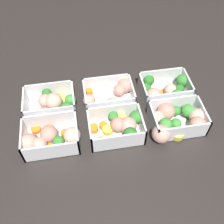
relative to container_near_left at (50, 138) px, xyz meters
name	(u,v)px	position (x,y,z in m)	size (l,w,h in m)	color
ground_plane	(112,116)	(0.18, 0.06, -0.02)	(4.00, 4.00, 0.00)	#282321
container_near_left	(50,138)	(0.00, 0.00, 0.00)	(0.17, 0.11, 0.06)	white
container_near_center	(121,126)	(0.19, 0.01, 0.00)	(0.16, 0.11, 0.06)	white
container_near_right	(176,120)	(0.35, 0.00, 0.00)	(0.18, 0.14, 0.06)	white
container_far_left	(51,105)	(0.01, 0.11, 0.00)	(0.15, 0.13, 0.06)	white
container_far_center	(111,96)	(0.19, 0.12, 0.00)	(0.17, 0.13, 0.06)	white
container_far_right	(165,90)	(0.36, 0.12, 0.00)	(0.15, 0.12, 0.06)	white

